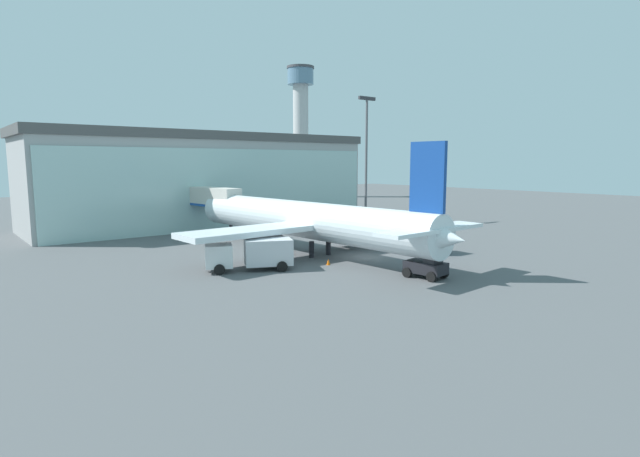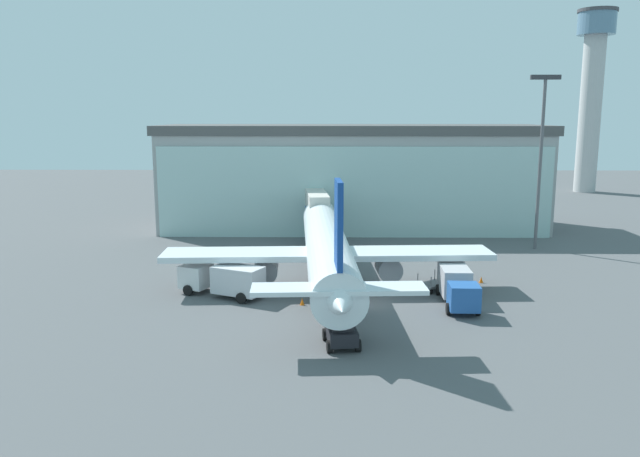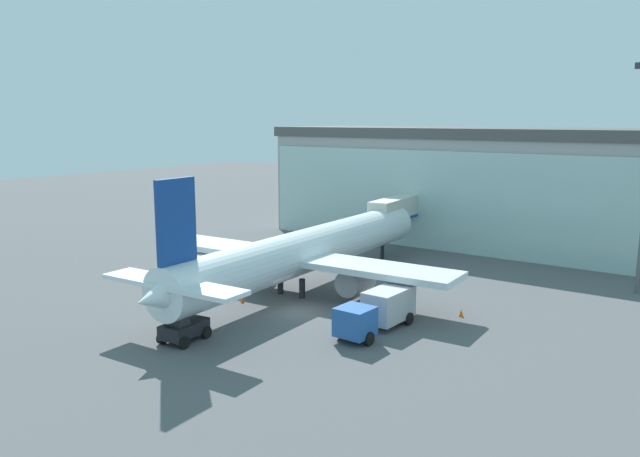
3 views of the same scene
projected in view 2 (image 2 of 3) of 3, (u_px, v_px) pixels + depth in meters
ground at (367, 303)px, 49.64m from camera, size 240.00×240.00×0.00m
terminal_building at (352, 177)px, 82.00m from camera, size 49.54×14.99×13.43m
jet_bridge at (316, 202)px, 73.06m from camera, size 3.37×12.62×6.03m
control_tower at (592, 86)px, 117.33m from camera, size 7.13×7.13×33.92m
apron_light_mast at (541, 148)px, 67.66m from camera, size 3.20×0.40×18.93m
airplane at (327, 248)px, 54.08m from camera, size 28.09×37.17×10.78m
catering_truck at (224, 279)px, 51.11m from camera, size 7.55×5.07×2.65m
fuel_truck at (457, 286)px, 49.15m from camera, size 2.67×7.36×2.65m
baggage_cart at (433, 284)px, 53.11m from camera, size 3.16×3.05×1.50m
pushback_tug at (342, 332)px, 40.13m from camera, size 2.51×3.40×2.30m
safety_cone_nose at (302, 302)px, 48.99m from camera, size 0.36×0.36×0.55m
safety_cone_wingtip at (481, 280)px, 55.49m from camera, size 0.36×0.36×0.55m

